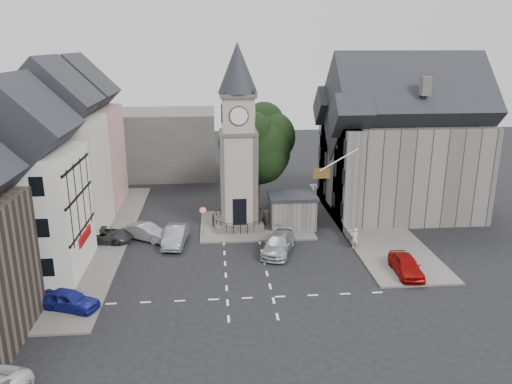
{
  "coord_description": "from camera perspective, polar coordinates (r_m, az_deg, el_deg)",
  "views": [
    {
      "loc": [
        -2.14,
        -34.9,
        16.13
      ],
      "look_at": [
        1.3,
        5.0,
        4.14
      ],
      "focal_mm": 35.0,
      "sensor_mm": 36.0,
      "label": 1
    }
  ],
  "objects": [
    {
      "name": "car_west_silver",
      "position": [
        43.57,
        -12.41,
        -4.49
      ],
      "size": [
        4.37,
        3.4,
        1.39
      ],
      "primitive_type": "imported",
      "rotation": [
        0.0,
        0.0,
        1.04
      ],
      "color": "#A4A6AC",
      "rests_on": "ground"
    },
    {
      "name": "terrace_pink",
      "position": [
        53.48,
        -19.4,
        5.44
      ],
      "size": [
        8.1,
        7.6,
        12.8
      ],
      "color": "tan",
      "rests_on": "ground"
    },
    {
      "name": "car_island_east",
      "position": [
        40.09,
        2.58,
        -5.93
      ],
      "size": [
        3.61,
        5.46,
        1.47
      ],
      "primitive_type": "imported",
      "rotation": [
        0.0,
        0.0,
        -0.34
      ],
      "color": "#A7A9AF",
      "rests_on": "ground"
    },
    {
      "name": "flagpole",
      "position": [
        41.23,
        9.46,
        3.65
      ],
      "size": [
        3.68,
        0.1,
        2.74
      ],
      "color": "white",
      "rests_on": "ground"
    },
    {
      "name": "car_island_silver",
      "position": [
        42.13,
        -9.19,
        -4.95
      ],
      "size": [
        2.07,
        4.76,
        1.52
      ],
      "primitive_type": "imported",
      "rotation": [
        0.0,
        0.0,
        -0.1
      ],
      "color": "gray",
      "rests_on": "ground"
    },
    {
      "name": "clock_tower",
      "position": [
        43.69,
        -2.05,
        6.1
      ],
      "size": [
        4.86,
        4.86,
        16.25
      ],
      "color": "#4C4944",
      "rests_on": "ground"
    },
    {
      "name": "pedestrian",
      "position": [
        41.47,
        11.19,
        -5.22
      ],
      "size": [
        0.68,
        0.48,
        1.79
      ],
      "primitive_type": "imported",
      "rotation": [
        0.0,
        0.0,
        3.22
      ],
      "color": "beige",
      "rests_on": "ground"
    },
    {
      "name": "town_tree",
      "position": [
        48.94,
        0.01,
        5.89
      ],
      "size": [
        7.2,
        7.2,
        10.8
      ],
      "color": "black",
      "rests_on": "ground"
    },
    {
      "name": "car_west_grey",
      "position": [
        43.88,
        -16.97,
        -4.74
      ],
      "size": [
        5.03,
        2.87,
        1.32
      ],
      "primitive_type": "imported",
      "rotation": [
        0.0,
        0.0,
        1.42
      ],
      "color": "#2F2F31",
      "rests_on": "ground"
    },
    {
      "name": "pavement_east",
      "position": [
        47.94,
        12.55,
        -3.32
      ],
      "size": [
        6.0,
        26.0,
        0.14
      ],
      "primitive_type": "cube",
      "color": "#595651",
      "rests_on": "ground"
    },
    {
      "name": "warning_sign_post",
      "position": [
        42.74,
        -6.08,
        -2.69
      ],
      "size": [
        0.7,
        0.19,
        2.85
      ],
      "color": "black",
      "rests_on": "ground"
    },
    {
      "name": "backdrop_west",
      "position": [
        64.81,
        -13.65,
        5.41
      ],
      "size": [
        20.0,
        10.0,
        8.0
      ],
      "primitive_type": "cube",
      "color": "#4C4944",
      "rests_on": "ground"
    },
    {
      "name": "terrace_tudor",
      "position": [
        38.67,
        -24.94,
        0.18
      ],
      "size": [
        8.1,
        7.6,
        12.0
      ],
      "color": "silver",
      "rests_on": "ground"
    },
    {
      "name": "terrace_cream",
      "position": [
        45.94,
        -21.76,
        3.48
      ],
      "size": [
        8.1,
        7.6,
        12.8
      ],
      "color": "beige",
      "rests_on": "ground"
    },
    {
      "name": "road_markings",
      "position": [
        33.6,
        -0.68,
        -12.01
      ],
      "size": [
        20.0,
        8.0,
        0.01
      ],
      "primitive_type": "cube",
      "color": "silver",
      "rests_on": "ground"
    },
    {
      "name": "east_boundary_wall",
      "position": [
        48.89,
        8.76,
        -2.24
      ],
      "size": [
        0.4,
        16.0,
        0.9
      ],
      "primitive_type": "cube",
      "color": "#5E5A57",
      "rests_on": "ground"
    },
    {
      "name": "car_east_red",
      "position": [
        37.96,
        16.77,
        -8.03
      ],
      "size": [
        1.88,
        4.33,
        1.45
      ],
      "primitive_type": "imported",
      "rotation": [
        0.0,
        0.0,
        -0.04
      ],
      "color": "#930908",
      "rests_on": "ground"
    },
    {
      "name": "east_building",
      "position": [
        50.19,
        15.92,
        4.69
      ],
      "size": [
        14.4,
        11.4,
        12.6
      ],
      "color": "#5E5A57",
      "rests_on": "ground"
    },
    {
      "name": "central_island",
      "position": [
        45.95,
        -0.07,
        -3.77
      ],
      "size": [
        10.0,
        8.0,
        0.16
      ],
      "primitive_type": "cube",
      "color": "#595651",
      "rests_on": "ground"
    },
    {
      "name": "ground",
      "position": [
        38.51,
        -1.3,
        -8.1
      ],
      "size": [
        120.0,
        120.0,
        0.0
      ],
      "primitive_type": "plane",
      "color": "black",
      "rests_on": "ground"
    },
    {
      "name": "stone_shelter",
      "position": [
        45.37,
        4.14,
        -2.12
      ],
      "size": [
        4.3,
        3.3,
        3.08
      ],
      "color": "#5E5A57",
      "rests_on": "ground"
    },
    {
      "name": "pavement_west",
      "position": [
        45.14,
        -17.92,
        -5.02
      ],
      "size": [
        6.0,
        30.0,
        0.14
      ],
      "primitive_type": "cube",
      "color": "#595651",
      "rests_on": "ground"
    },
    {
      "name": "car_west_blue",
      "position": [
        34.07,
        -20.6,
        -11.48
      ],
      "size": [
        4.21,
        2.87,
        1.33
      ],
      "primitive_type": "imported",
      "rotation": [
        0.0,
        0.0,
        1.2
      ],
      "color": "navy",
      "rests_on": "ground"
    }
  ]
}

